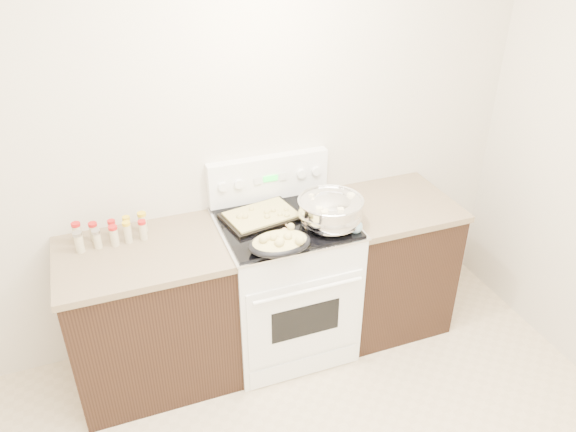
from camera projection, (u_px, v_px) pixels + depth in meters
name	position (u px, v px, depth m)	size (l,w,h in m)	color
room_shell	(340.00, 252.00, 1.64)	(4.10, 3.60, 2.75)	beige
counter_left	(152.00, 316.00, 3.28)	(0.93, 0.67, 0.92)	black
counter_right	(387.00, 262.00, 3.75)	(0.73, 0.67, 0.92)	black
kitchen_range	(285.00, 282.00, 3.51)	(0.78, 0.73, 1.22)	white
mixing_bowl	(330.00, 212.00, 3.19)	(0.42, 0.42, 0.22)	silver
roasting_pan	(280.00, 242.00, 2.99)	(0.35, 0.24, 0.11)	black
baking_sheet	(261.00, 216.00, 3.29)	(0.48, 0.38, 0.06)	black
wooden_spoon	(284.00, 228.00, 3.19)	(0.08, 0.26, 0.04)	tan
blue_ladle	(355.00, 225.00, 3.17)	(0.13, 0.27, 0.10)	#83B1C3
spice_jars	(110.00, 232.00, 3.10)	(0.40, 0.14, 0.13)	#BFB28C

